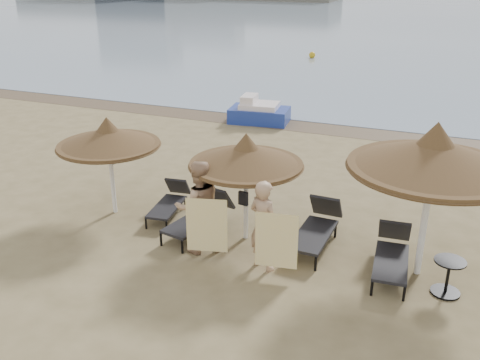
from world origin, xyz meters
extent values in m
plane|color=#8F7D54|center=(0.00, 0.00, 0.00)|extent=(160.00, 160.00, 0.00)
cube|color=slate|center=(0.00, 80.00, 0.01)|extent=(200.00, 140.00, 0.03)
cube|color=brown|center=(0.00, 9.40, 0.00)|extent=(200.00, 1.60, 0.01)
cylinder|color=white|center=(-3.56, 0.37, 0.89)|extent=(0.10, 0.10, 1.79)
cone|color=brown|center=(-3.56, 0.37, 1.98)|extent=(2.47, 2.47, 0.47)
cone|color=brown|center=(-3.56, 0.37, 2.26)|extent=(0.60, 0.60, 0.38)
cylinder|color=brown|center=(-3.56, 0.37, 1.75)|extent=(2.42, 2.42, 0.09)
cylinder|color=white|center=(-0.04, 0.33, 0.90)|extent=(0.10, 0.10, 1.81)
cone|color=brown|center=(-0.04, 0.33, 2.00)|extent=(2.49, 2.49, 0.47)
cone|color=brown|center=(-0.04, 0.33, 2.28)|extent=(0.60, 0.60, 0.39)
cylinder|color=brown|center=(-0.04, 0.33, 1.77)|extent=(2.44, 2.44, 0.09)
cylinder|color=white|center=(3.69, 0.23, 1.15)|extent=(0.13, 0.13, 2.30)
cone|color=brown|center=(3.69, 0.23, 2.54)|extent=(3.18, 3.18, 0.60)
cone|color=brown|center=(3.69, 0.23, 2.90)|extent=(0.77, 0.77, 0.49)
cylinder|color=brown|center=(3.69, 0.23, 2.26)|extent=(3.11, 3.11, 0.11)
cylinder|color=black|center=(-2.36, -0.14, 0.13)|extent=(0.05, 0.05, 0.26)
cylinder|color=black|center=(-1.85, -0.07, 0.13)|extent=(0.05, 0.05, 0.26)
cylinder|color=black|center=(-2.53, 1.13, 0.13)|extent=(0.05, 0.05, 0.26)
cylinder|color=black|center=(-2.02, 1.20, 0.13)|extent=(0.05, 0.05, 0.26)
cube|color=black|center=(-2.20, 0.57, 0.28)|extent=(0.74, 1.43, 0.05)
cube|color=black|center=(-2.30, 1.37, 0.50)|extent=(0.61, 0.46, 0.52)
cylinder|color=black|center=(-1.64, -0.71, 0.15)|extent=(0.05, 0.05, 0.30)
cylinder|color=black|center=(-1.05, -0.83, 0.15)|extent=(0.05, 0.05, 0.30)
cylinder|color=black|center=(-1.32, 0.77, 0.15)|extent=(0.05, 0.05, 0.30)
cylinder|color=black|center=(-0.73, 0.64, 0.15)|extent=(0.05, 0.05, 0.30)
cube|color=black|center=(-1.17, 0.02, 0.33)|extent=(0.99, 1.72, 0.06)
cube|color=black|center=(-0.97, 0.94, 0.59)|extent=(0.75, 0.58, 0.61)
cylinder|color=black|center=(1.15, -0.43, 0.16)|extent=(0.06, 0.06, 0.31)
cylinder|color=black|center=(1.77, -0.45, 0.16)|extent=(0.06, 0.06, 0.31)
cylinder|color=black|center=(1.22, 1.12, 0.16)|extent=(0.06, 0.06, 0.31)
cylinder|color=black|center=(1.84, 1.10, 0.16)|extent=(0.06, 0.06, 0.31)
cube|color=black|center=(1.50, 0.39, 0.34)|extent=(0.75, 1.69, 0.07)
cube|color=black|center=(1.54, 1.36, 0.61)|extent=(0.71, 0.49, 0.63)
cylinder|color=black|center=(2.96, -0.91, 0.15)|extent=(0.05, 0.05, 0.29)
cylinder|color=black|center=(3.54, -0.86, 0.15)|extent=(0.05, 0.05, 0.29)
cylinder|color=black|center=(2.86, 0.54, 0.15)|extent=(0.05, 0.05, 0.29)
cylinder|color=black|center=(3.44, 0.59, 0.15)|extent=(0.05, 0.05, 0.29)
cube|color=black|center=(3.20, -0.11, 0.32)|extent=(0.76, 1.60, 0.06)
cube|color=black|center=(3.13, 0.80, 0.57)|extent=(0.67, 0.48, 0.59)
cylinder|color=black|center=(4.25, -0.31, 0.02)|extent=(0.54, 0.54, 0.04)
cylinder|color=black|center=(4.25, -0.31, 0.35)|extent=(0.06, 0.06, 0.66)
cylinder|color=black|center=(4.25, -0.31, 0.69)|extent=(0.58, 0.58, 0.03)
imported|color=tan|center=(-0.77, -0.56, 1.19)|extent=(1.30, 1.23, 2.38)
imported|color=tan|center=(0.75, -0.72, 1.11)|extent=(1.20, 1.01, 2.22)
cube|color=yellow|center=(-0.42, -0.91, 0.82)|extent=(0.83, 0.23, 1.19)
cube|color=yellow|center=(1.10, -0.97, 0.81)|extent=(0.83, 0.15, 1.17)
cube|color=silver|center=(-0.04, 0.51, 1.42)|extent=(0.36, 0.23, 0.43)
cube|color=black|center=(-0.04, 0.17, 1.04)|extent=(0.23, 0.11, 0.31)
cube|color=navy|center=(-2.96, 9.28, 0.28)|extent=(2.38, 1.57, 0.56)
cube|color=white|center=(-2.96, 9.28, 0.63)|extent=(1.54, 1.27, 0.25)
cube|color=white|center=(-3.37, 9.24, 0.87)|extent=(0.61, 0.97, 0.36)
sphere|color=gold|center=(-4.85, 24.50, 0.21)|extent=(0.41, 0.41, 0.41)
camera|label=1|loc=(3.83, -9.66, 5.81)|focal=40.00mm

